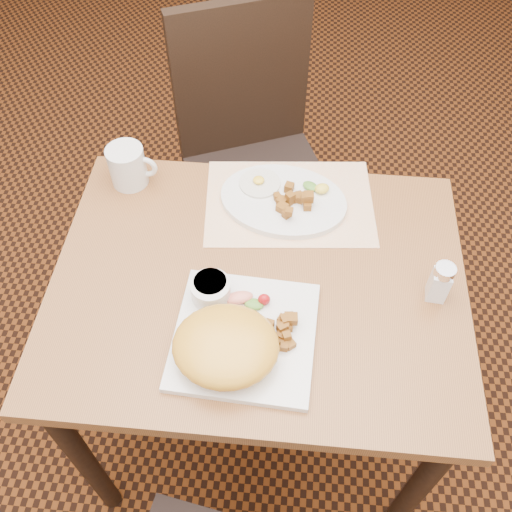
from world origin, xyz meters
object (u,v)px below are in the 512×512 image
object	(u,v)px
chair_far	(252,149)
plate_square	(245,336)
table	(258,306)
plate_oval	(283,200)
coffee_mug	(128,166)
salt_shaker	(440,282)

from	to	relation	value
chair_far	plate_square	world-z (taller)	chair_far
table	plate_oval	world-z (taller)	plate_oval
plate_oval	coffee_mug	distance (m)	0.38
table	chair_far	xyz separation A→B (m)	(-0.08, 0.65, -0.10)
chair_far	coffee_mug	xyz separation A→B (m)	(-0.26, -0.38, 0.26)
chair_far	plate_square	xyz separation A→B (m)	(0.06, -0.79, 0.22)
plate_square	salt_shaker	bearing A→B (deg)	19.47
table	chair_far	bearing A→B (deg)	96.71
table	plate_square	bearing A→B (deg)	-95.67
plate_square	salt_shaker	xyz separation A→B (m)	(0.39, 0.14, 0.04)
plate_square	chair_far	bearing A→B (deg)	94.45
plate_square	salt_shaker	world-z (taller)	salt_shaker
table	salt_shaker	size ratio (longest dim) A/B	9.00
plate_square	coffee_mug	xyz separation A→B (m)	(-0.33, 0.42, 0.04)
chair_far	plate_oval	xyz separation A→B (m)	(0.12, -0.42, 0.22)
table	salt_shaker	world-z (taller)	salt_shaker
table	plate_square	size ratio (longest dim) A/B	3.21
table	salt_shaker	bearing A→B (deg)	-1.13
chair_far	coffee_mug	bearing A→B (deg)	32.35
plate_square	plate_oval	world-z (taller)	plate_oval
chair_far	salt_shaker	world-z (taller)	chair_far
chair_far	plate_square	bearing A→B (deg)	71.79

